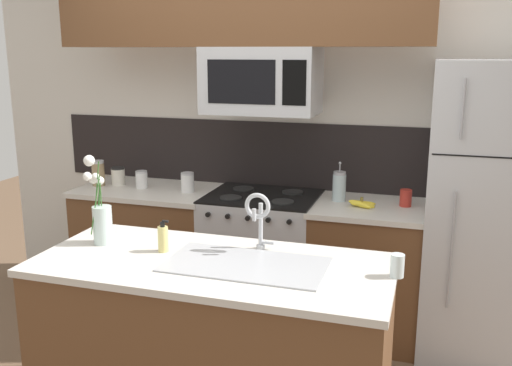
{
  "coord_description": "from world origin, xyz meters",
  "views": [
    {
      "loc": [
        1.1,
        -2.74,
        1.9
      ],
      "look_at": [
        0.15,
        0.27,
        1.16
      ],
      "focal_mm": 40.0,
      "sensor_mm": 36.0,
      "label": 1
    }
  ],
  "objects": [
    {
      "name": "storage_jar_short",
      "position": [
        -0.92,
        0.89,
        0.97
      ],
      "size": [
        0.09,
        0.09,
        0.13
      ],
      "color": "silver",
      "rests_on": "back_counter_left"
    },
    {
      "name": "flower_vase",
      "position": [
        -0.52,
        -0.27,
        1.05
      ],
      "size": [
        0.13,
        0.13,
        0.47
      ],
      "color": "silver",
      "rests_on": "island_counter"
    },
    {
      "name": "storage_jar_tall",
      "position": [
        -1.27,
        0.87,
        1.0
      ],
      "size": [
        0.09,
        0.09,
        0.19
      ],
      "color": "#997F5B",
      "rests_on": "back_counter_left"
    },
    {
      "name": "back_counter_left",
      "position": [
        -0.87,
        0.9,
        0.46
      ],
      "size": [
        1.02,
        0.65,
        0.91
      ],
      "color": "brown",
      "rests_on": "ground"
    },
    {
      "name": "island_counter",
      "position": [
        0.12,
        -0.35,
        0.46
      ],
      "size": [
        1.72,
        0.77,
        0.91
      ],
      "color": "brown",
      "rests_on": "ground"
    },
    {
      "name": "storage_jar_squat",
      "position": [
        -0.55,
        0.88,
        0.98
      ],
      "size": [
        0.09,
        0.09,
        0.14
      ],
      "color": "silver",
      "rests_on": "back_counter_left"
    },
    {
      "name": "microwave",
      "position": [
        0.0,
        0.88,
        1.7
      ],
      "size": [
        0.74,
        0.4,
        0.43
      ],
      "color": "#B7BABF"
    },
    {
      "name": "storage_jar_medium",
      "position": [
        -1.14,
        0.93,
        0.98
      ],
      "size": [
        0.1,
        0.1,
        0.13
      ],
      "color": "silver",
      "rests_on": "back_counter_left"
    },
    {
      "name": "banana_bunch",
      "position": [
        0.69,
        0.84,
        0.93
      ],
      "size": [
        0.19,
        0.12,
        0.08
      ],
      "color": "yellow",
      "rests_on": "back_counter_right"
    },
    {
      "name": "splash_band",
      "position": [
        0.0,
        1.22,
        1.15
      ],
      "size": [
        3.44,
        0.01,
        0.48
      ],
      "primitive_type": "cube",
      "color": "black",
      "rests_on": "rear_partition"
    },
    {
      "name": "refrigerator",
      "position": [
        1.48,
        0.92,
        0.92
      ],
      "size": [
        0.8,
        0.74,
        1.84
      ],
      "color": "#B7BABF",
      "rests_on": "ground"
    },
    {
      "name": "dish_soap_bottle",
      "position": [
        -0.16,
        -0.29,
        0.98
      ],
      "size": [
        0.06,
        0.05,
        0.16
      ],
      "color": "#DBCC75",
      "rests_on": "island_counter"
    },
    {
      "name": "coffee_tin",
      "position": [
        0.96,
        0.95,
        0.97
      ],
      "size": [
        0.08,
        0.08,
        0.11
      ],
      "primitive_type": "cylinder",
      "color": "#B22D23",
      "rests_on": "back_counter_right"
    },
    {
      "name": "sink_faucet",
      "position": [
        0.3,
        -0.15,
        1.11
      ],
      "size": [
        0.14,
        0.14,
        0.31
      ],
      "color": "#B7BABF",
      "rests_on": "island_counter"
    },
    {
      "name": "stove_range",
      "position": [
        0.0,
        0.9,
        0.46
      ],
      "size": [
        0.76,
        0.64,
        0.93
      ],
      "color": "#B7BABF",
      "rests_on": "ground"
    },
    {
      "name": "back_counter_right",
      "position": [
        0.73,
        0.9,
        0.46
      ],
      "size": [
        0.73,
        0.65,
        0.91
      ],
      "color": "brown",
      "rests_on": "ground"
    },
    {
      "name": "rear_partition",
      "position": [
        0.3,
        1.28,
        1.3
      ],
      "size": [
        5.2,
        0.1,
        2.6
      ],
      "primitive_type": "cube",
      "color": "silver",
      "rests_on": "ground"
    },
    {
      "name": "kitchen_sink",
      "position": [
        0.29,
        -0.35,
        0.84
      ],
      "size": [
        0.76,
        0.41,
        0.16
      ],
      "color": "#ADAFB5",
      "rests_on": "island_counter"
    },
    {
      "name": "spare_glass",
      "position": [
        0.98,
        -0.28,
        0.96
      ],
      "size": [
        0.06,
        0.06,
        0.11
      ],
      "color": "silver",
      "rests_on": "island_counter"
    },
    {
      "name": "french_press",
      "position": [
        0.52,
        0.96,
        1.01
      ],
      "size": [
        0.09,
        0.09,
        0.27
      ],
      "color": "silver",
      "rests_on": "back_counter_right"
    }
  ]
}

